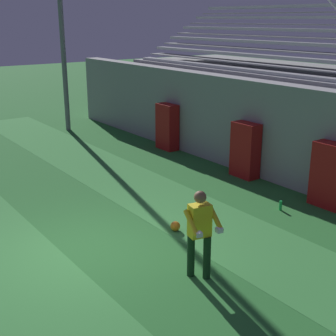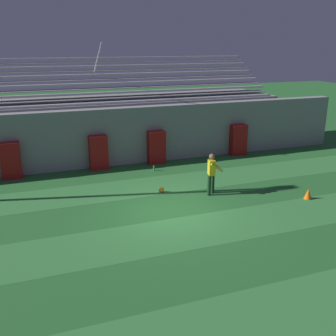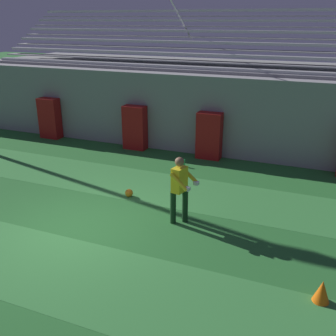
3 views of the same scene
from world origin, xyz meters
name	(u,v)px [view 1 (image 1 of 3)]	position (x,y,z in m)	size (l,w,h in m)	color
ground_plane	(87,250)	(0.00, 0.00, 0.00)	(80.00, 80.00, 0.00)	#286B2D
turf_stripe_mid	(11,274)	(0.00, -1.56, 0.00)	(28.00, 2.22, 0.01)	#38843D
turf_stripe_far	(196,216)	(0.00, 2.88, 0.00)	(28.00, 2.22, 0.01)	#38843D
back_wall	(299,138)	(0.00, 6.50, 1.40)	(24.00, 0.60, 2.80)	gray
padding_pillar_gate_left	(245,150)	(-1.44, 5.95, 0.82)	(0.86, 0.44, 1.63)	maroon
padding_pillar_gate_right	(329,175)	(1.44, 5.95, 0.82)	(0.86, 0.44, 1.63)	maroon
padding_pillar_far_left	(167,127)	(-5.33, 5.95, 0.82)	(0.86, 0.44, 1.63)	maroon
goalkeeper	(200,229)	(2.15, 1.17, 0.95)	(0.64, 0.66, 1.67)	#143319
soccer_ball	(175,226)	(0.34, 2.01, 0.11)	(0.22, 0.22, 0.22)	orange
water_bottle	(281,205)	(0.93, 4.82, 0.12)	(0.07, 0.07, 0.24)	green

